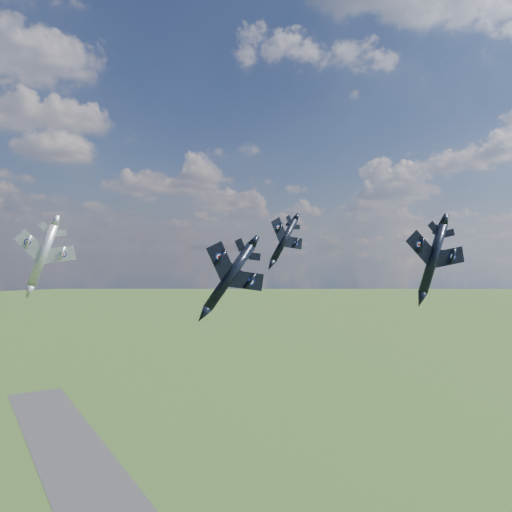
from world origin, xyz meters
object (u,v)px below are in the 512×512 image
jet_left_silver (43,255)px  jet_high_navy (284,240)px  jet_lead_navy (230,277)px  jet_right_navy (433,259)px

jet_left_silver → jet_high_navy: bearing=27.8°
jet_lead_navy → jet_high_navy: 33.44m
jet_lead_navy → jet_high_navy: size_ratio=1.08×
jet_high_navy → jet_left_silver: size_ratio=1.14×
jet_left_silver → jet_right_navy: bearing=-6.8°
jet_high_navy → jet_left_silver: 50.08m
jet_lead_navy → jet_right_navy: size_ratio=0.99×
jet_high_navy → jet_left_silver: jet_high_navy is taller
jet_lead_navy → jet_right_navy: jet_right_navy is taller
jet_high_navy → jet_left_silver: (-49.01, -9.94, -2.69)m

